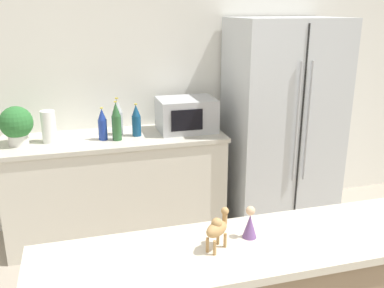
{
  "coord_description": "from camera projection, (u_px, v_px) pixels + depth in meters",
  "views": [
    {
      "loc": [
        -0.59,
        -1.01,
        1.9
      ],
      "look_at": [
        0.08,
        1.42,
        1.09
      ],
      "focal_mm": 40.0,
      "sensor_mm": 36.0,
      "label": 1
    }
  ],
  "objects": [
    {
      "name": "wall_back",
      "position": [
        143.0,
        81.0,
        3.78
      ],
      "size": [
        8.0,
        0.06,
        2.55
      ],
      "color": "white",
      "rests_on": "ground_plane"
    },
    {
      "name": "back_counter",
      "position": [
        117.0,
        186.0,
        3.65
      ],
      "size": [
        1.81,
        0.63,
        0.88
      ],
      "color": "silver",
      "rests_on": "ground_plane"
    },
    {
      "name": "refrigerator",
      "position": [
        282.0,
        123.0,
        3.84
      ],
      "size": [
        0.94,
        0.7,
        1.82
      ],
      "color": "silver",
      "rests_on": "ground_plane"
    },
    {
      "name": "potted_plant",
      "position": [
        16.0,
        124.0,
        3.26
      ],
      "size": [
        0.25,
        0.25,
        0.3
      ],
      "color": "silver",
      "rests_on": "back_counter"
    },
    {
      "name": "paper_towel_roll",
      "position": [
        49.0,
        127.0,
        3.34
      ],
      "size": [
        0.11,
        0.11,
        0.25
      ],
      "color": "white",
      "rests_on": "back_counter"
    },
    {
      "name": "microwave",
      "position": [
        186.0,
        115.0,
        3.65
      ],
      "size": [
        0.48,
        0.37,
        0.28
      ],
      "color": "#B2B5BA",
      "rests_on": "back_counter"
    },
    {
      "name": "back_bottle_0",
      "position": [
        136.0,
        121.0,
        3.5
      ],
      "size": [
        0.07,
        0.07,
        0.27
      ],
      "color": "navy",
      "rests_on": "back_counter"
    },
    {
      "name": "back_bottle_1",
      "position": [
        102.0,
        125.0,
        3.4
      ],
      "size": [
        0.07,
        0.07,
        0.26
      ],
      "color": "navy",
      "rests_on": "back_counter"
    },
    {
      "name": "back_bottle_2",
      "position": [
        116.0,
        122.0,
        3.38
      ],
      "size": [
        0.07,
        0.07,
        0.32
      ],
      "color": "#2D6033",
      "rests_on": "back_counter"
    },
    {
      "name": "back_bottle_3",
      "position": [
        118.0,
        117.0,
        3.53
      ],
      "size": [
        0.08,
        0.08,
        0.31
      ],
      "color": "#B2B7BC",
      "rests_on": "back_counter"
    },
    {
      "name": "camel_figurine",
      "position": [
        217.0,
        228.0,
        1.74
      ],
      "size": [
        0.13,
        0.12,
        0.17
      ],
      "color": "#A87F4C",
      "rests_on": "bar_counter"
    },
    {
      "name": "wise_man_figurine_blue",
      "position": [
        250.0,
        224.0,
        1.84
      ],
      "size": [
        0.06,
        0.06,
        0.15
      ],
      "color": "#6B4784",
      "rests_on": "bar_counter"
    }
  ]
}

